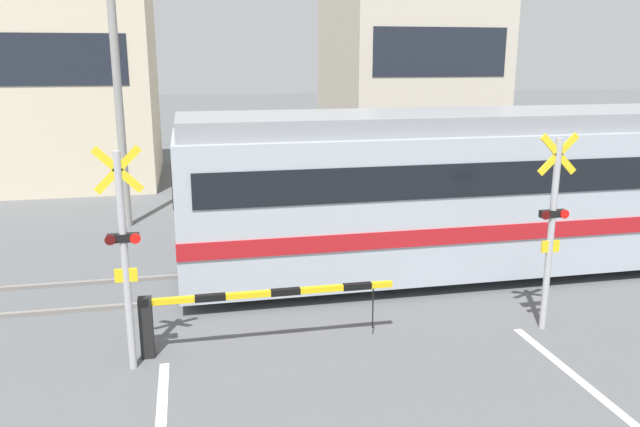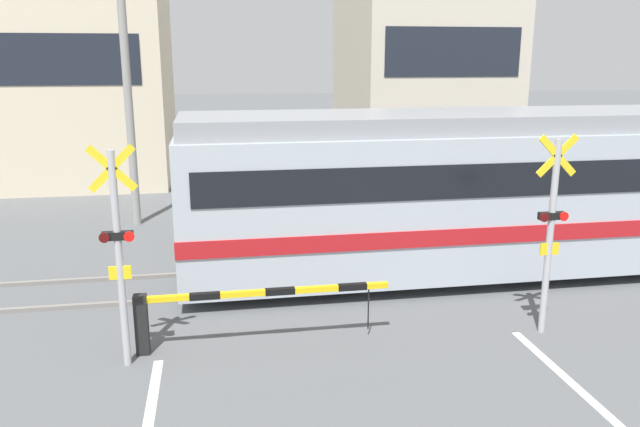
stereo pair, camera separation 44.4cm
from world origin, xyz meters
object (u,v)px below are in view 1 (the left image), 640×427
at_px(crossing_barrier_near, 220,308).
at_px(pedestrian, 305,176).
at_px(crossing_barrier_far, 370,211).
at_px(crossing_signal_left, 124,250).
at_px(crossing_signal_right, 552,224).
at_px(commuter_train, 538,184).

distance_m(crossing_barrier_near, pedestrian, 9.48).
bearing_deg(crossing_barrier_near, crossing_barrier_far, 53.75).
relative_size(crossing_signal_left, crossing_signal_right, 1.00).
distance_m(crossing_barrier_near, crossing_barrier_far, 6.94).
relative_size(commuter_train, crossing_signal_right, 4.61).
relative_size(crossing_barrier_near, pedestrian, 2.30).
bearing_deg(crossing_barrier_far, commuter_train, -43.74).
bearing_deg(crossing_signal_right, pedestrian, 104.40).
bearing_deg(commuter_train, crossing_barrier_near, -158.38).
bearing_deg(crossing_signal_right, crossing_barrier_near, 176.55).
height_order(commuter_train, crossing_signal_right, commuter_train).
bearing_deg(pedestrian, crossing_signal_right, -75.60).
xyz_separation_m(crossing_barrier_far, crossing_signal_left, (-5.43, -5.92, 1.14)).
height_order(crossing_barrier_far, crossing_signal_left, crossing_signal_left).
bearing_deg(crossing_barrier_near, crossing_signal_right, -3.45).
bearing_deg(crossing_barrier_far, crossing_barrier_near, -126.25).
xyz_separation_m(commuter_train, crossing_barrier_far, (-2.93, 2.81, -1.12)).
relative_size(commuter_train, crossing_barrier_near, 3.82).
distance_m(commuter_train, crossing_signal_left, 8.92).
xyz_separation_m(crossing_barrier_far, pedestrian, (-1.06, 3.38, 0.31)).
relative_size(crossing_barrier_far, crossing_signal_right, 1.21).
bearing_deg(crossing_barrier_near, pedestrian, 71.28).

